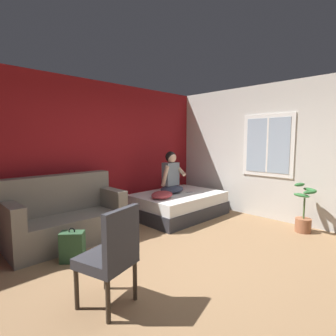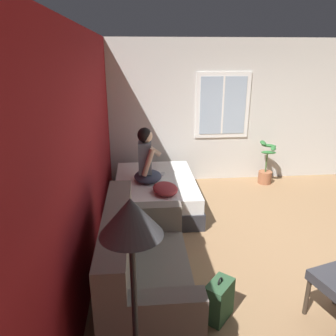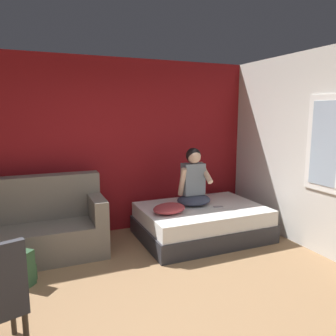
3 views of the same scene
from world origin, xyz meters
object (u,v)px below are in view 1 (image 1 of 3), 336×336
(person_seated, at_px, (171,176))
(bed, at_px, (178,204))
(backpack, at_px, (73,247))
(potted_plant, at_px, (304,215))
(side_chair, at_px, (111,253))
(couch, at_px, (65,217))
(throw_pillow, at_px, (162,195))
(cell_phone, at_px, (190,192))

(person_seated, bearing_deg, bed, -61.60)
(backpack, bearing_deg, bed, 10.32)
(bed, distance_m, potted_plant, 2.36)
(side_chair, xyz_separation_m, potted_plant, (3.49, -0.57, -0.23))
(side_chair, distance_m, person_seated, 3.16)
(potted_plant, bearing_deg, backpack, 152.35)
(couch, xyz_separation_m, throw_pillow, (1.72, -0.38, 0.16))
(backpack, relative_size, throw_pillow, 0.95)
(bed, distance_m, side_chair, 3.15)
(throw_pillow, relative_size, cell_phone, 3.33)
(bed, height_order, couch, couch)
(bed, relative_size, potted_plant, 2.18)
(couch, relative_size, cell_phone, 11.84)
(couch, xyz_separation_m, side_chair, (-0.37, -1.90, 0.14))
(backpack, bearing_deg, throw_pillow, 9.97)
(side_chair, height_order, cell_phone, side_chair)
(backpack, height_order, throw_pillow, throw_pillow)
(throw_pillow, relative_size, potted_plant, 0.56)
(side_chair, bearing_deg, cell_phone, 27.62)
(person_seated, height_order, backpack, person_seated)
(person_seated, xyz_separation_m, throw_pillow, (-0.51, -0.26, -0.29))
(couch, xyz_separation_m, cell_phone, (2.51, -0.39, 0.09))
(backpack, xyz_separation_m, cell_phone, (2.73, 0.33, 0.29))
(couch, bearing_deg, side_chair, -101.00)
(couch, height_order, potted_plant, couch)
(backpack, height_order, cell_phone, cell_phone)
(bed, distance_m, cell_phone, 0.35)
(cell_phone, bearing_deg, bed, 74.41)
(throw_pillow, bearing_deg, backpack, -170.03)
(bed, distance_m, backpack, 2.56)
(bed, xyz_separation_m, side_chair, (-2.67, -1.64, 0.30))
(side_chair, bearing_deg, backpack, 82.72)
(throw_pillow, xyz_separation_m, cell_phone, (0.80, -0.01, -0.07))
(couch, height_order, backpack, couch)
(couch, xyz_separation_m, person_seated, (2.23, -0.12, 0.44))
(side_chair, bearing_deg, person_seated, 34.37)
(side_chair, bearing_deg, throw_pillow, 36.08)
(bed, bearing_deg, throw_pillow, -168.52)
(backpack, bearing_deg, potted_plant, -27.65)
(couch, height_order, side_chair, couch)
(bed, distance_m, person_seated, 0.62)
(backpack, distance_m, cell_phone, 2.77)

